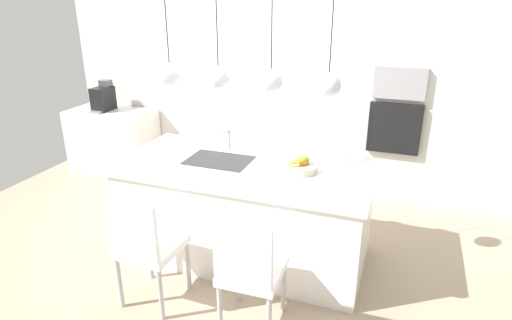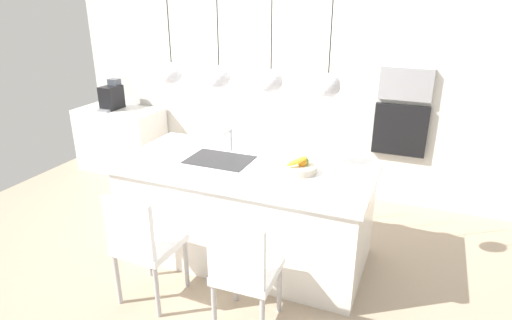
% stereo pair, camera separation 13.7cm
% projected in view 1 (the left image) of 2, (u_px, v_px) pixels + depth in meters
% --- Properties ---
extents(floor, '(6.60, 6.60, 0.00)m').
position_uv_depth(floor, '(246.00, 253.00, 4.00)').
color(floor, tan).
rests_on(floor, ground).
extents(back_wall, '(6.00, 0.10, 2.60)m').
position_uv_depth(back_wall, '(297.00, 82.00, 4.97)').
color(back_wall, silver).
rests_on(back_wall, ground).
extents(kitchen_island, '(2.18, 1.04, 0.89)m').
position_uv_depth(kitchen_island, '(246.00, 210.00, 3.84)').
color(kitchen_island, white).
rests_on(kitchen_island, ground).
extents(sink_basin, '(0.56, 0.40, 0.02)m').
position_uv_depth(sink_basin, '(219.00, 161.00, 3.76)').
color(sink_basin, '#2D2D30').
rests_on(sink_basin, kitchen_island).
extents(faucet, '(0.02, 0.17, 0.22)m').
position_uv_depth(faucet, '(228.00, 138.00, 3.89)').
color(faucet, silver).
rests_on(faucet, kitchen_island).
extents(fruit_bowl, '(0.27, 0.27, 0.16)m').
position_uv_depth(fruit_bowl, '(301.00, 166.00, 3.50)').
color(fruit_bowl, beige).
rests_on(fruit_bowl, kitchen_island).
extents(side_counter, '(1.10, 0.60, 0.83)m').
position_uv_depth(side_counter, '(114.00, 141.00, 5.73)').
color(side_counter, white).
rests_on(side_counter, ground).
extents(coffee_machine, '(0.20, 0.35, 0.38)m').
position_uv_depth(coffee_machine, '(103.00, 98.00, 5.55)').
color(coffee_machine, black).
rests_on(coffee_machine, side_counter).
extents(microwave, '(0.54, 0.08, 0.34)m').
position_uv_depth(microwave, '(400.00, 83.00, 4.52)').
color(microwave, '#9E9EA3').
rests_on(microwave, back_wall).
extents(oven, '(0.56, 0.08, 0.56)m').
position_uv_depth(oven, '(394.00, 128.00, 4.70)').
color(oven, black).
rests_on(oven, back_wall).
extents(chair_near, '(0.44, 0.46, 0.93)m').
position_uv_depth(chair_near, '(146.00, 244.00, 3.17)').
color(chair_near, white).
rests_on(chair_near, ground).
extents(chair_middle, '(0.43, 0.46, 0.91)m').
position_uv_depth(chair_middle, '(250.00, 269.00, 2.91)').
color(chair_middle, white).
rests_on(chair_middle, ground).
extents(pendant_light_left, '(0.19, 0.19, 0.79)m').
position_uv_depth(pendant_light_left, '(170.00, 74.00, 3.63)').
color(pendant_light_left, silver).
extents(pendant_light_center_left, '(0.19, 0.19, 0.79)m').
position_uv_depth(pendant_light_center_left, '(218.00, 77.00, 3.48)').
color(pendant_light_center_left, silver).
extents(pendant_light_center_right, '(0.19, 0.19, 0.79)m').
position_uv_depth(pendant_light_center_right, '(271.00, 81.00, 3.34)').
color(pendant_light_center_right, silver).
extents(pendant_light_right, '(0.19, 0.19, 0.79)m').
position_uv_depth(pendant_light_right, '(329.00, 85.00, 3.19)').
color(pendant_light_right, silver).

